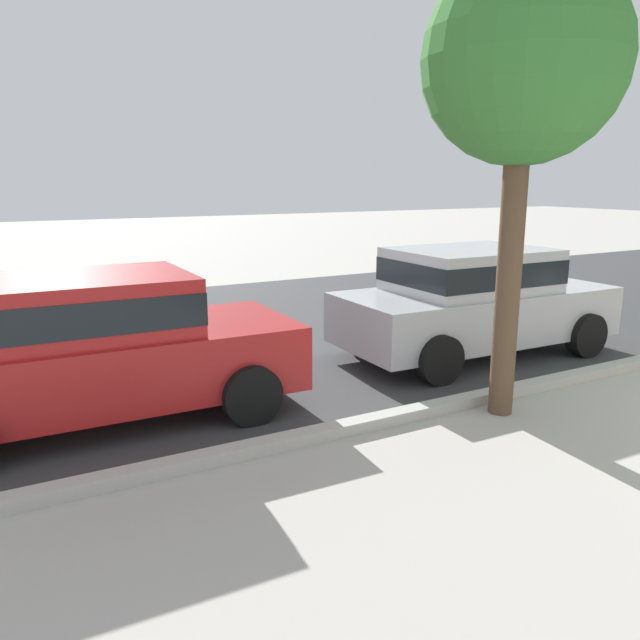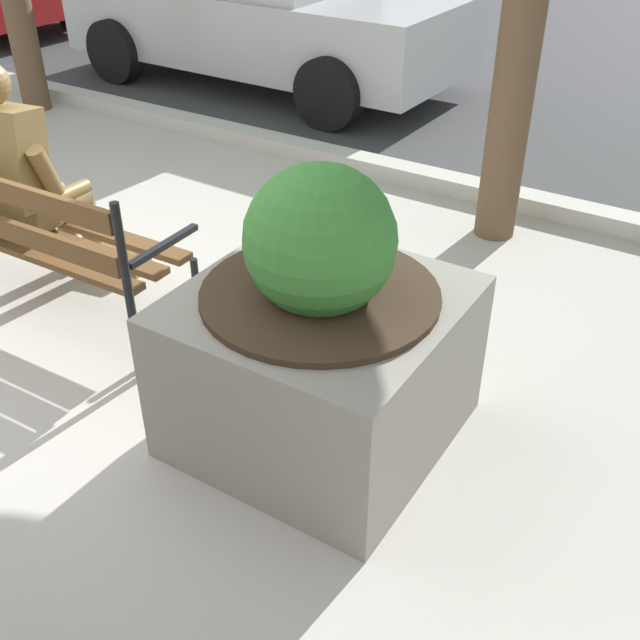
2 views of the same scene
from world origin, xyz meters
TOP-DOWN VIEW (x-y plane):
  - ground_plane at (0.00, 0.00)m, footprint 80.00×80.00m
  - street_surface at (0.00, 7.50)m, footprint 60.00×9.00m
  - curb_stone at (0.00, 2.90)m, footprint 60.00×0.20m
  - park_bench at (-0.18, 0.11)m, footprint 1.81×0.57m
  - bronze_statue_seated at (-0.29, 0.32)m, footprint 0.60×0.83m
  - concrete_planter at (1.66, 0.11)m, footprint 1.09×1.09m

SIDE VIEW (x-z plane):
  - ground_plane at x=0.00m, z-range 0.00..0.00m
  - street_surface at x=0.00m, z-range 0.00..0.01m
  - curb_stone at x=0.00m, z-range 0.00..0.12m
  - concrete_planter at x=1.66m, z-range -0.15..1.13m
  - park_bench at x=-0.18m, z-range 0.07..1.02m
  - bronze_statue_seated at x=-0.29m, z-range -0.02..1.35m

